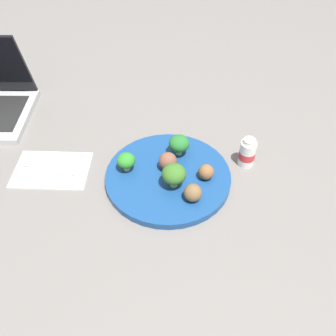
{
  "coord_description": "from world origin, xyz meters",
  "views": [
    {
      "loc": [
        0.01,
        0.59,
        0.62
      ],
      "look_at": [
        0.0,
        0.0,
        0.04
      ],
      "focal_mm": 40.86,
      "sensor_mm": 36.0,
      "label": 1
    }
  ],
  "objects_px": {
    "broccoli_floret_back_left": "(126,161)",
    "fork": "(46,173)",
    "napkin": "(52,169)",
    "meatball_back_right": "(166,161)",
    "broccoli_floret_mid_left": "(179,144)",
    "broccoli_floret_center": "(174,174)",
    "meatball_mid_right": "(193,193)",
    "knife": "(50,162)",
    "yogurt_bottle": "(247,153)",
    "plate": "(168,177)",
    "meatball_front_left": "(206,172)"
  },
  "relations": [
    {
      "from": "broccoli_floret_center",
      "to": "knife",
      "type": "bearing_deg",
      "value": -17.01
    },
    {
      "from": "broccoli_floret_center",
      "to": "fork",
      "type": "height_order",
      "value": "broccoli_floret_center"
    },
    {
      "from": "knife",
      "to": "yogurt_bottle",
      "type": "height_order",
      "value": "yogurt_bottle"
    },
    {
      "from": "broccoli_floret_mid_left",
      "to": "yogurt_bottle",
      "type": "xyz_separation_m",
      "value": [
        -0.16,
        0.02,
        -0.01
      ]
    },
    {
      "from": "broccoli_floret_center",
      "to": "meatball_mid_right",
      "type": "height_order",
      "value": "broccoli_floret_center"
    },
    {
      "from": "plate",
      "to": "meatball_front_left",
      "type": "relative_size",
      "value": 8.06
    },
    {
      "from": "broccoli_floret_center",
      "to": "broccoli_floret_mid_left",
      "type": "bearing_deg",
      "value": -98.73
    },
    {
      "from": "broccoli_floret_mid_left",
      "to": "meatball_mid_right",
      "type": "relative_size",
      "value": 1.34
    },
    {
      "from": "meatball_front_left",
      "to": "meatball_back_right",
      "type": "relative_size",
      "value": 0.84
    },
    {
      "from": "napkin",
      "to": "meatball_mid_right",
      "type": "bearing_deg",
      "value": 161.07
    },
    {
      "from": "meatball_front_left",
      "to": "napkin",
      "type": "relative_size",
      "value": 0.2
    },
    {
      "from": "meatball_front_left",
      "to": "fork",
      "type": "distance_m",
      "value": 0.36
    },
    {
      "from": "broccoli_floret_back_left",
      "to": "meatball_front_left",
      "type": "distance_m",
      "value": 0.18
    },
    {
      "from": "broccoli_floret_back_left",
      "to": "napkin",
      "type": "relative_size",
      "value": 0.26
    },
    {
      "from": "plate",
      "to": "broccoli_floret_mid_left",
      "type": "relative_size",
      "value": 5.47
    },
    {
      "from": "broccoli_floret_mid_left",
      "to": "fork",
      "type": "bearing_deg",
      "value": 9.18
    },
    {
      "from": "broccoli_floret_center",
      "to": "meatball_front_left",
      "type": "bearing_deg",
      "value": -162.92
    },
    {
      "from": "broccoli_floret_back_left",
      "to": "broccoli_floret_mid_left",
      "type": "relative_size",
      "value": 0.86
    },
    {
      "from": "meatball_front_left",
      "to": "yogurt_bottle",
      "type": "bearing_deg",
      "value": -149.41
    },
    {
      "from": "fork",
      "to": "knife",
      "type": "bearing_deg",
      "value": -94.47
    },
    {
      "from": "broccoli_floret_back_left",
      "to": "meatball_back_right",
      "type": "bearing_deg",
      "value": -178.35
    },
    {
      "from": "broccoli_floret_back_left",
      "to": "meatball_mid_right",
      "type": "xyz_separation_m",
      "value": [
        -0.14,
        0.09,
        -0.01
      ]
    },
    {
      "from": "meatball_back_right",
      "to": "broccoli_floret_back_left",
      "type": "bearing_deg",
      "value": 1.65
    },
    {
      "from": "broccoli_floret_back_left",
      "to": "meatball_mid_right",
      "type": "height_order",
      "value": "broccoli_floret_back_left"
    },
    {
      "from": "broccoli_floret_center",
      "to": "yogurt_bottle",
      "type": "height_order",
      "value": "same"
    },
    {
      "from": "broccoli_floret_back_left",
      "to": "meatball_mid_right",
      "type": "distance_m",
      "value": 0.17
    },
    {
      "from": "meatball_mid_right",
      "to": "broccoli_floret_back_left",
      "type": "bearing_deg",
      "value": -32.68
    },
    {
      "from": "meatball_back_right",
      "to": "meatball_mid_right",
      "type": "distance_m",
      "value": 0.11
    },
    {
      "from": "yogurt_bottle",
      "to": "plate",
      "type": "bearing_deg",
      "value": 14.6
    },
    {
      "from": "meatball_back_right",
      "to": "meatball_mid_right",
      "type": "relative_size",
      "value": 1.09
    },
    {
      "from": "meatball_back_right",
      "to": "fork",
      "type": "bearing_deg",
      "value": 0.53
    },
    {
      "from": "broccoli_floret_back_left",
      "to": "napkin",
      "type": "height_order",
      "value": "broccoli_floret_back_left"
    },
    {
      "from": "broccoli_floret_back_left",
      "to": "fork",
      "type": "relative_size",
      "value": 0.37
    },
    {
      "from": "broccoli_floret_mid_left",
      "to": "broccoli_floret_center",
      "type": "distance_m",
      "value": 0.1
    },
    {
      "from": "napkin",
      "to": "meatball_back_right",
      "type": "bearing_deg",
      "value": 176.62
    },
    {
      "from": "meatball_back_right",
      "to": "yogurt_bottle",
      "type": "height_order",
      "value": "yogurt_bottle"
    },
    {
      "from": "broccoli_floret_center",
      "to": "meatball_mid_right",
      "type": "distance_m",
      "value": 0.06
    },
    {
      "from": "meatball_back_right",
      "to": "fork",
      "type": "relative_size",
      "value": 0.35
    },
    {
      "from": "meatball_front_left",
      "to": "yogurt_bottle",
      "type": "height_order",
      "value": "yogurt_bottle"
    },
    {
      "from": "broccoli_floret_center",
      "to": "meatball_front_left",
      "type": "distance_m",
      "value": 0.08
    },
    {
      "from": "broccoli_floret_back_left",
      "to": "meatball_back_right",
      "type": "distance_m",
      "value": 0.09
    },
    {
      "from": "broccoli_floret_mid_left",
      "to": "yogurt_bottle",
      "type": "distance_m",
      "value": 0.16
    },
    {
      "from": "broccoli_floret_center",
      "to": "fork",
      "type": "distance_m",
      "value": 0.3
    },
    {
      "from": "plate",
      "to": "broccoli_floret_back_left",
      "type": "xyz_separation_m",
      "value": [
        0.09,
        -0.02,
        0.03
      ]
    },
    {
      "from": "meatball_mid_right",
      "to": "napkin",
      "type": "xyz_separation_m",
      "value": [
        0.32,
        -0.11,
        -0.03
      ]
    },
    {
      "from": "meatball_back_right",
      "to": "knife",
      "type": "relative_size",
      "value": 0.29
    },
    {
      "from": "broccoli_floret_center",
      "to": "meatball_mid_right",
      "type": "xyz_separation_m",
      "value": [
        -0.04,
        0.04,
        -0.02
      ]
    },
    {
      "from": "broccoli_floret_back_left",
      "to": "broccoli_floret_mid_left",
      "type": "bearing_deg",
      "value": -157.59
    },
    {
      "from": "broccoli_floret_center",
      "to": "meatball_back_right",
      "type": "relative_size",
      "value": 1.35
    },
    {
      "from": "broccoli_floret_mid_left",
      "to": "napkin",
      "type": "bearing_deg",
      "value": 6.01
    }
  ]
}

